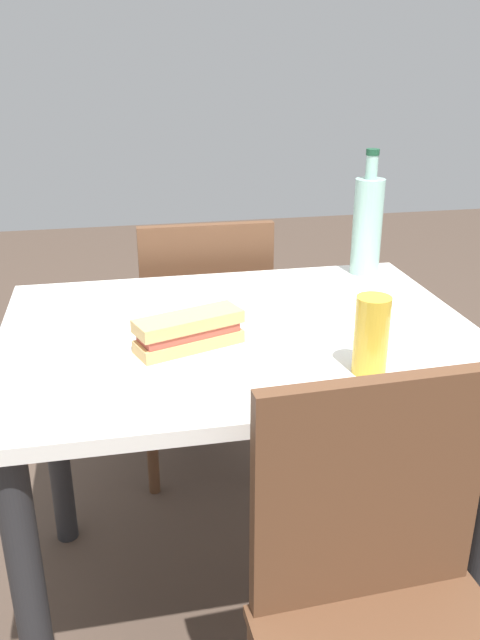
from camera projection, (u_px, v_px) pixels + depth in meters
name	position (u px, v px, depth m)	size (l,w,h in m)	color
ground_plane	(240.00, 596.00, 1.69)	(8.00, 8.00, 0.00)	#47382D
dining_table	(240.00, 383.00, 1.45)	(1.01, 0.77, 0.76)	silver
chair_far	(203.00, 333.00, 2.02)	(0.40, 0.40, 0.87)	brown
chair_near	(388.00, 623.00, 1.00)	(0.42, 0.42, 0.87)	brown
plate_near	(190.00, 351.00, 1.28)	(0.23, 0.23, 0.01)	silver
baguette_sandwich_near	(189.00, 331.00, 1.26)	(0.22, 0.14, 0.07)	tan
knife_near	(172.00, 337.00, 1.31)	(0.18, 0.05, 0.01)	silver
water_bottle	(367.00, 224.00, 1.71)	(0.08, 0.08, 0.33)	#99C6B7
beer_glass	(371.00, 335.00, 1.18)	(0.06, 0.06, 0.15)	gold
paper_napkin	(325.00, 320.00, 1.44)	(0.14, 0.14, 0.00)	white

